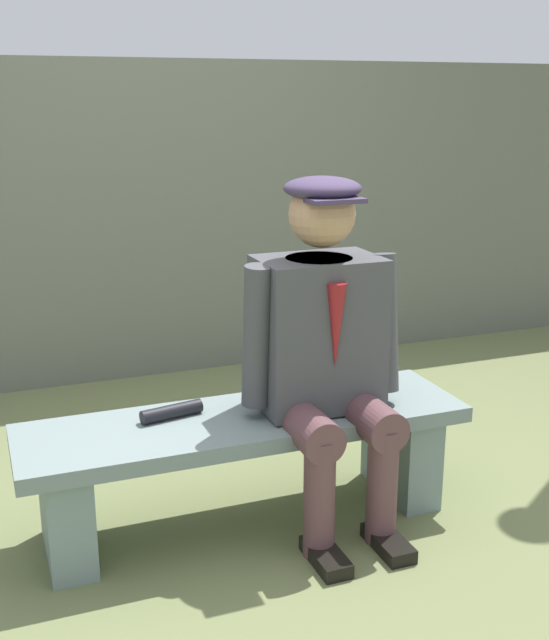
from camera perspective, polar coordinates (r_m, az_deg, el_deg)
ground_plane at (r=3.10m, az=-2.01°, el=-14.16°), size 30.00×30.00×0.00m
bench at (r=2.97m, az=-2.06°, el=-9.29°), size 1.63×0.46×0.43m
seated_man at (r=2.87m, az=3.57°, el=-1.41°), size 0.61×0.63×1.28m
rolled_magazine at (r=2.90m, az=-7.37°, el=-6.51°), size 0.24×0.09×0.05m
stadium_wall at (r=4.53m, az=-9.86°, el=6.94°), size 12.00×0.24×1.73m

